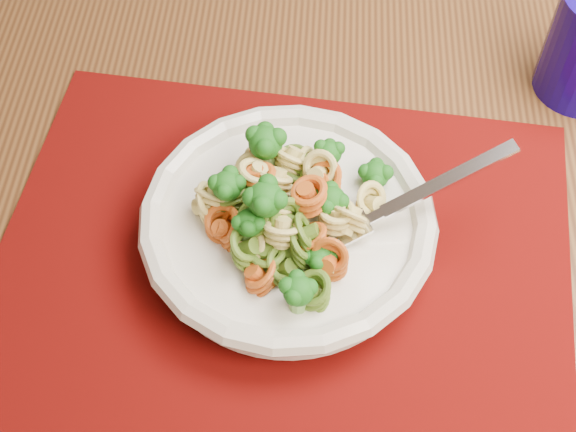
{
  "coord_description": "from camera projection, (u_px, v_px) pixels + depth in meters",
  "views": [
    {
      "loc": [
        -0.62,
        -0.09,
        1.26
      ],
      "look_at": [
        -0.65,
        0.26,
        0.75
      ],
      "focal_mm": 50.0,
      "sensor_mm": 36.0,
      "label": 1
    }
  ],
  "objects": [
    {
      "name": "pasta_broccoli_heap",
      "position": [
        288.0,
        211.0,
        0.61
      ],
      "size": [
        0.2,
        0.2,
        0.06
      ],
      "primitive_type": null,
      "color": "tan",
      "rests_on": "pasta_bowl"
    },
    {
      "name": "placemat",
      "position": [
        282.0,
        261.0,
        0.64
      ],
      "size": [
        0.48,
        0.38,
        0.0
      ],
      "primitive_type": "cube",
      "rotation": [
        0.0,
        0.0,
        -0.07
      ],
      "color": "#4E0403",
      "rests_on": "dining_table"
    },
    {
      "name": "fork",
      "position": [
        353.0,
        227.0,
        0.6
      ],
      "size": [
        0.18,
        0.1,
        0.08
      ],
      "primitive_type": null,
      "rotation": [
        0.0,
        -0.35,
        0.43
      ],
      "color": "silver",
      "rests_on": "pasta_bowl"
    },
    {
      "name": "dining_table",
      "position": [
        248.0,
        233.0,
        0.77
      ],
      "size": [
        1.46,
        0.97,
        0.71
      ],
      "rotation": [
        0.0,
        0.0,
        0.04
      ],
      "color": "#593619",
      "rests_on": "ground"
    },
    {
      "name": "pasta_bowl",
      "position": [
        288.0,
        225.0,
        0.62
      ],
      "size": [
        0.23,
        0.23,
        0.04
      ],
      "color": "beige",
      "rests_on": "placemat"
    }
  ]
}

